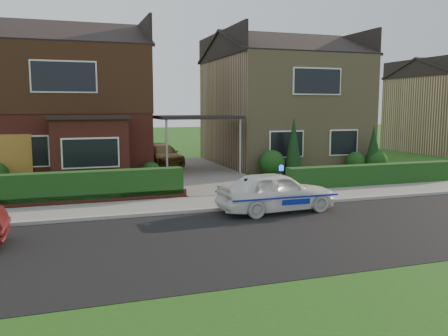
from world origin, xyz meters
name	(u,v)px	position (x,y,z in m)	size (l,w,h in m)	color
ground	(309,232)	(0.00, 0.00, 0.00)	(120.00, 120.00, 0.00)	#164612
road	(309,232)	(0.00, 0.00, 0.00)	(60.00, 6.00, 0.02)	black
kerb	(262,206)	(0.00, 3.05, 0.06)	(60.00, 0.16, 0.12)	#9E9993
sidewalk	(250,200)	(0.00, 4.10, 0.05)	(60.00, 2.00, 0.10)	slate
driveway	(196,173)	(0.00, 11.00, 0.06)	(3.80, 12.00, 0.12)	#666059
house_left	(65,94)	(-5.78, 13.90, 3.81)	(7.50, 9.53, 7.25)	maroon
house_right	(281,98)	(5.80, 13.99, 3.66)	(7.50, 8.06, 7.25)	#957F5B
carport_link	(196,118)	(0.00, 10.95, 2.66)	(3.80, 3.00, 2.77)	black
garage_door	(3,161)	(-8.25, 9.96, 1.05)	(2.20, 0.10, 2.10)	#915B1F
dwarf_wall	(70,201)	(-5.80, 5.30, 0.18)	(7.70, 0.25, 0.36)	maroon
hedge_left	(70,205)	(-5.80, 5.45, 0.00)	(7.50, 0.55, 0.90)	#103414
hedge_right	(372,186)	(5.80, 5.35, 0.00)	(7.50, 0.55, 0.80)	#103414
shrub_left_mid	(114,168)	(-4.00, 9.30, 0.66)	(1.32, 1.32, 1.32)	#103414
shrub_left_near	(151,171)	(-2.40, 9.60, 0.42)	(0.84, 0.84, 0.84)	#103414
shrub_right_near	(272,163)	(3.20, 9.40, 0.60)	(1.20, 1.20, 1.20)	#103414
shrub_right_mid	(355,161)	(7.80, 9.50, 0.48)	(0.96, 0.96, 0.96)	#103414
shrub_right_far	(376,160)	(8.80, 9.20, 0.54)	(1.08, 1.08, 1.08)	#103414
conifer_a	(293,148)	(4.20, 9.20, 1.30)	(0.90, 0.90, 2.60)	black
conifer_b	(373,149)	(8.60, 9.20, 1.10)	(0.90, 0.90, 2.20)	black
police_car	(276,192)	(0.16, 2.40, 0.62)	(3.34, 3.72, 1.40)	white
driveway_car	(163,155)	(-1.00, 14.04, 0.65)	(1.50, 3.68, 1.07)	brown
potted_plant_b	(151,175)	(-2.50, 9.00, 0.36)	(0.32, 0.40, 0.73)	gray
potted_plant_c	(162,182)	(-2.50, 6.78, 0.40)	(0.45, 0.45, 0.80)	gray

